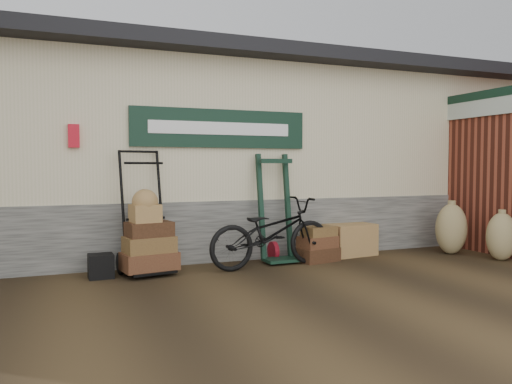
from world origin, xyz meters
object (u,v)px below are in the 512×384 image
green_barrow (276,208)px  suitcase_stack (318,244)px  bicycle (272,229)px  wicker_hamper (350,239)px  black_trunk (101,266)px  porter_trolley (144,210)px

green_barrow → suitcase_stack: 0.81m
bicycle → wicker_hamper: bearing=-79.4°
suitcase_stack → black_trunk: size_ratio=1.95×
wicker_hamper → bicycle: bicycle is taller
green_barrow → black_trunk: size_ratio=5.20×
porter_trolley → black_trunk: porter_trolley is taller
wicker_hamper → black_trunk: (-3.79, -0.25, -0.10)m
porter_trolley → suitcase_stack: 2.57m
green_barrow → black_trunk: (-2.49, -0.18, -0.64)m
green_barrow → suitcase_stack: size_ratio=2.66×
wicker_hamper → suitcase_stack: bearing=-159.4°
suitcase_stack → porter_trolley: bearing=177.0°
porter_trolley → wicker_hamper: 3.28m
wicker_hamper → porter_trolley: bearing=-177.5°
porter_trolley → green_barrow: (1.92, 0.07, -0.04)m
bicycle → suitcase_stack: bearing=-84.2°
suitcase_stack → wicker_hamper: bearing=20.6°
black_trunk → suitcase_stack: bearing=-0.3°
porter_trolley → green_barrow: 1.92m
suitcase_stack → wicker_hamper: size_ratio=0.78×
porter_trolley → bicycle: porter_trolley is taller
bicycle → green_barrow: bearing=-37.3°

